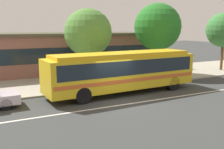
# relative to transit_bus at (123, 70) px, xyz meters

# --- Properties ---
(ground_plane) EXTENTS (120.00, 120.00, 0.00)m
(ground_plane) POSITION_rel_transit_bus_xyz_m (-1.32, -1.72, -1.64)
(ground_plane) COLOR #363938
(sidewalk_slab) EXTENTS (60.00, 8.00, 0.12)m
(sidewalk_slab) POSITION_rel_transit_bus_xyz_m (-1.32, 5.35, -1.58)
(sidewalk_slab) COLOR #A59E8B
(sidewalk_slab) RESTS_ON ground_plane
(lane_stripe_center) EXTENTS (56.00, 0.16, 0.01)m
(lane_stripe_center) POSITION_rel_transit_bus_xyz_m (-1.32, -2.52, -1.63)
(lane_stripe_center) COLOR silver
(lane_stripe_center) RESTS_ON ground_plane
(transit_bus) EXTENTS (10.85, 3.03, 2.81)m
(transit_bus) POSITION_rel_transit_bus_xyz_m (0.00, 0.00, 0.00)
(transit_bus) COLOR gold
(transit_bus) RESTS_ON ground_plane
(pedestrian_waiting_near_sign) EXTENTS (0.39, 0.39, 1.65)m
(pedestrian_waiting_near_sign) POSITION_rel_transit_bus_xyz_m (5.11, 2.75, -0.55)
(pedestrian_waiting_near_sign) COLOR #272A3A
(pedestrian_waiting_near_sign) RESTS_ON sidewalk_slab
(pedestrian_walking_along_curb) EXTENTS (0.44, 0.44, 1.67)m
(pedestrian_walking_along_curb) POSITION_rel_transit_bus_xyz_m (-4.13, 3.45, -0.55)
(pedestrian_walking_along_curb) COLOR olive
(pedestrian_walking_along_curb) RESTS_ON sidewalk_slab
(bus_stop_sign) EXTENTS (0.08, 0.44, 2.55)m
(bus_stop_sign) POSITION_rel_transit_bus_xyz_m (3.90, 1.80, 0.12)
(bus_stop_sign) COLOR gray
(bus_stop_sign) RESTS_ON sidewalk_slab
(street_tree_near_stop) EXTENTS (3.91, 3.91, 5.91)m
(street_tree_near_stop) POSITION_rel_transit_bus_xyz_m (-0.59, 4.81, 2.44)
(street_tree_near_stop) COLOR brown
(street_tree_near_stop) RESTS_ON sidewalk_slab
(street_tree_mid_block) EXTENTS (4.34, 4.34, 6.60)m
(street_tree_mid_block) POSITION_rel_transit_bus_xyz_m (6.24, 4.62, 2.91)
(street_tree_mid_block) COLOR brown
(street_tree_mid_block) RESTS_ON sidewalk_slab
(street_tree_far_end) EXTENTS (3.54, 3.54, 5.90)m
(street_tree_far_end) POSITION_rel_transit_bus_xyz_m (13.86, 3.62, 2.60)
(street_tree_far_end) COLOR brown
(street_tree_far_end) RESTS_ON sidewalk_slab
(station_building) EXTENTS (21.45, 9.13, 3.95)m
(station_building) POSITION_rel_transit_bus_xyz_m (-1.05, 12.07, 0.35)
(station_building) COLOR brown
(station_building) RESTS_ON ground_plane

